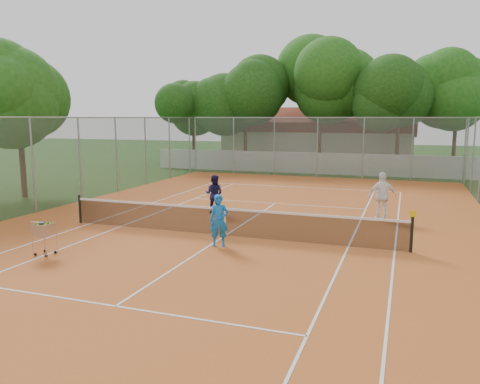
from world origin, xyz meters
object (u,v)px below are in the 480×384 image
(tennis_net, at_px, (225,222))
(player_far_left, at_px, (214,194))
(player_far_right, at_px, (382,196))
(ball_hopper, at_px, (44,238))
(clubhouse, at_px, (319,137))
(player_near, at_px, (219,221))

(tennis_net, relative_size, player_far_left, 7.41)
(player_far_right, height_order, ball_hopper, player_far_right)
(tennis_net, bearing_deg, clubhouse, 93.95)
(clubhouse, bearing_deg, player_far_right, -74.39)
(player_near, distance_m, player_far_left, 5.22)
(clubhouse, bearing_deg, tennis_net, -86.05)
(clubhouse, distance_m, player_far_left, 25.56)
(clubhouse, relative_size, player_near, 10.06)
(player_near, bearing_deg, clubhouse, 76.17)
(tennis_net, relative_size, player_far_right, 6.32)
(player_near, height_order, player_far_left, player_near)
(player_far_left, xyz_separation_m, player_far_right, (6.72, 0.95, 0.14))
(player_far_right, bearing_deg, tennis_net, 24.04)
(tennis_net, xyz_separation_m, player_far_right, (4.87, 4.43, 0.45))
(clubhouse, distance_m, ball_hopper, 33.00)
(tennis_net, xyz_separation_m, player_near, (0.30, -1.28, 0.32))
(tennis_net, xyz_separation_m, clubhouse, (-2.00, 29.00, 1.69))
(clubhouse, xyz_separation_m, ball_hopper, (-2.11, -32.89, -1.66))
(clubhouse, xyz_separation_m, player_near, (2.30, -30.28, -1.37))
(player_near, distance_m, player_far_right, 7.31)
(tennis_net, relative_size, clubhouse, 0.72)
(tennis_net, xyz_separation_m, player_far_left, (-1.86, 3.47, 0.31))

